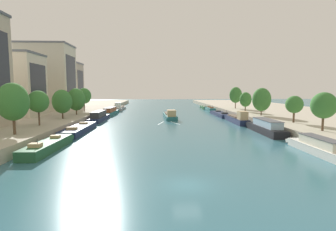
{
  "coord_description": "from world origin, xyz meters",
  "views": [
    {
      "loc": [
        -2.68,
        -22.14,
        8.49
      ],
      "look_at": [
        0.0,
        38.94,
        2.26
      ],
      "focal_mm": 27.63,
      "sensor_mm": 36.0,
      "label": 1
    }
  ],
  "objects": [
    {
      "name": "ground_plane",
      "position": [
        0.0,
        0.0,
        0.0
      ],
      "size": [
        400.0,
        400.0,
        0.0
      ],
      "primitive_type": "plane",
      "color": "#336675"
    },
    {
      "name": "quay_left",
      "position": [
        -38.21,
        55.0,
        0.87
      ],
      "size": [
        36.0,
        170.0,
        1.74
      ],
      "primitive_type": "cube",
      "color": "#B2A893",
      "rests_on": "ground"
    },
    {
      "name": "quay_right",
      "position": [
        38.21,
        55.0,
        0.87
      ],
      "size": [
        36.0,
        170.0,
        1.74
      ],
      "primitive_type": "cube",
      "color": "#B2A893",
      "rests_on": "ground"
    },
    {
      "name": "barge_midriver",
      "position": [
        1.2,
        53.8,
        0.83
      ],
      "size": [
        3.71,
        17.13,
        2.78
      ],
      "color": "#23666B",
      "rests_on": "ground"
    },
    {
      "name": "wake_behind_barge",
      "position": [
        0.11,
        42.08,
        0.01
      ],
      "size": [
        5.6,
        5.99,
        0.03
      ],
      "color": "#A5D1DB",
      "rests_on": "ground"
    },
    {
      "name": "moored_boat_left_upstream",
      "position": [
        -17.76,
        13.85,
        0.68
      ],
      "size": [
        2.89,
        13.24,
        2.41
      ],
      "color": "#235633",
      "rests_on": "ground"
    },
    {
      "name": "moored_boat_left_end",
      "position": [
        -18.07,
        29.31,
        0.63
      ],
      "size": [
        3.39,
        16.14,
        2.31
      ],
      "color": "#1E284C",
      "rests_on": "ground"
    },
    {
      "name": "moored_boat_left_far",
      "position": [
        -18.2,
        47.84,
        1.12
      ],
      "size": [
        2.95,
        15.65,
        2.68
      ],
      "color": "#1E284C",
      "rests_on": "ground"
    },
    {
      "name": "moored_boat_left_near",
      "position": [
        -18.16,
        64.84,
        1.04
      ],
      "size": [
        3.4,
        16.59,
        2.5
      ],
      "color": "#23666B",
      "rests_on": "ground"
    },
    {
      "name": "moored_boat_left_downstream",
      "position": [
        -17.76,
        83.84,
        0.95
      ],
      "size": [
        3.06,
        15.99,
        3.3
      ],
      "color": "gray",
      "rests_on": "ground"
    },
    {
      "name": "moored_boat_right_gap_after",
      "position": [
        18.56,
        10.43,
        0.95
      ],
      "size": [
        2.3,
        12.22,
        2.28
      ],
      "color": "silver",
      "rests_on": "ground"
    },
    {
      "name": "moored_boat_right_lone",
      "position": [
        18.46,
        26.61,
        1.16
      ],
      "size": [
        3.15,
        14.88,
        2.75
      ],
      "color": "black",
      "rests_on": "ground"
    },
    {
      "name": "moored_boat_right_far",
      "position": [
        17.7,
        42.16,
        1.0
      ],
      "size": [
        2.86,
        15.39,
        3.3
      ],
      "color": "#1E284C",
      "rests_on": "ground"
    },
    {
      "name": "moored_boat_right_end",
      "position": [
        17.79,
        59.53,
        0.55
      ],
      "size": [
        3.49,
        16.7,
        2.16
      ],
      "color": "#1E284C",
      "rests_on": "ground"
    },
    {
      "name": "moored_boat_right_downstream",
      "position": [
        18.05,
        77.21,
        0.71
      ],
      "size": [
        2.66,
        11.94,
        2.45
      ],
      "color": "#23666B",
      "rests_on": "ground"
    },
    {
      "name": "moored_boat_right_upstream",
      "position": [
        17.92,
        89.78,
        0.62
      ],
      "size": [
        2.16,
        11.43,
        2.28
      ],
      "color": "#235633",
      "rests_on": "ground"
    },
    {
      "name": "tree_left_third",
      "position": [
        -24.01,
        17.1,
        6.63
      ],
      "size": [
        4.51,
        4.51,
        7.72
      ],
      "color": "brown",
      "rests_on": "quay_left"
    },
    {
      "name": "tree_left_nearest",
      "position": [
        -24.69,
        26.86,
        6.21
      ],
      "size": [
        3.82,
        3.82,
        6.52
      ],
      "color": "brown",
      "rests_on": "quay_left"
    },
    {
      "name": "tree_left_end_of_row",
      "position": [
        -24.48,
        38.38,
        5.67
      ],
      "size": [
        4.4,
        4.4,
        6.67
      ],
      "color": "brown",
      "rests_on": "quay_left"
    },
    {
      "name": "tree_left_far",
      "position": [
        -24.1,
        47.56,
        5.79
      ],
      "size": [
        4.7,
        4.7,
        7.02
      ],
      "color": "brown",
      "rests_on": "quay_left"
    },
    {
      "name": "tree_left_past_mid",
      "position": [
        -24.82,
        57.94,
        6.48
      ],
      "size": [
        4.2,
        4.2,
        7.15
      ],
      "color": "brown",
      "rests_on": "quay_left"
    },
    {
      "name": "tree_right_third",
      "position": [
        24.33,
        18.38,
        5.88
      ],
      "size": [
        3.95,
        3.95,
        6.29
      ],
      "color": "brown",
      "rests_on": "quay_right"
    },
    {
      "name": "tree_right_far",
      "position": [
        25.16,
        28.87,
        5.4
      ],
      "size": [
        3.43,
        3.43,
        5.45
      ],
      "color": "brown",
      "rests_on": "quay_right"
    },
    {
      "name": "tree_right_second",
      "position": [
        24.35,
        43.3,
        5.84
      ],
      "size": [
        4.67,
        4.67,
        7.11
      ],
      "color": "brown",
      "rests_on": "quay_right"
    },
    {
      "name": "tree_right_nearest",
      "position": [
        24.23,
        55.04,
        5.38
      ],
      "size": [
        3.52,
        3.52,
        5.87
      ],
      "color": "brown",
      "rests_on": "quay_right"
    },
    {
      "name": "tree_right_by_lamp",
      "position": [
        25.09,
        67.72,
        6.48
      ],
      "size": [
        4.3,
        4.3,
        7.53
      ],
      "color": "brown",
      "rests_on": "quay_right"
    },
    {
      "name": "building_left_tall",
      "position": [
        -37.51,
        43.48,
        9.57
      ],
      "size": [
        11.74,
        10.85,
        15.64
      ],
      "color": "beige",
      "rests_on": "quay_left"
    },
    {
      "name": "building_left_corner",
      "position": [
        -37.51,
        62.77,
        12.22
      ],
      "size": [
        15.38,
        11.61,
        20.94
      ],
      "color": "beige",
      "rests_on": "quay_left"
    },
    {
      "name": "building_left_far_end",
      "position": [
        -37.51,
        80.76,
        10.24
      ],
      "size": [
        10.71,
        9.61,
        16.99
      ],
      "color": "#A89989",
      "rests_on": "quay_left"
    }
  ]
}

